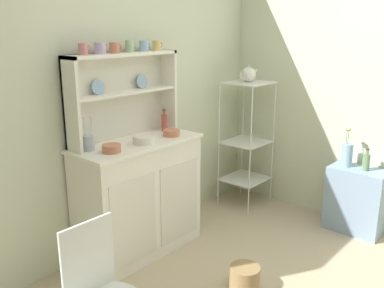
{
  "coord_description": "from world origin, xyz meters",
  "views": [
    {
      "loc": [
        -2.13,
        -1.01,
        1.78
      ],
      "look_at": [
        0.29,
        1.12,
        0.87
      ],
      "focal_mm": 39.94,
      "sensor_mm": 36.0,
      "label": 1
    }
  ],
  "objects_px": {
    "utensil_jar": "(89,143)",
    "oil_bottle": "(366,161)",
    "hutch_shelf_unit": "(121,89)",
    "cup_rose_0": "(83,49)",
    "flower_vase": "(347,153)",
    "wire_chair": "(99,288)",
    "porcelain_teapot": "(248,75)",
    "floor_basket": "(245,277)",
    "bowl_mixing_large": "(112,148)",
    "bakers_rack": "(246,134)",
    "jam_bottle": "(164,122)",
    "side_shelf_blue": "(356,200)",
    "hutch_cabinet": "(139,196)"
  },
  "relations": [
    {
      "from": "porcelain_teapot",
      "to": "jam_bottle",
      "type": "bearing_deg",
      "value": 170.08
    },
    {
      "from": "cup_rose_0",
      "to": "flower_vase",
      "type": "relative_size",
      "value": 0.22
    },
    {
      "from": "flower_vase",
      "to": "oil_bottle",
      "type": "xyz_separation_m",
      "value": [
        0.0,
        -0.17,
        -0.04
      ]
    },
    {
      "from": "hutch_shelf_unit",
      "to": "oil_bottle",
      "type": "distance_m",
      "value": 2.13
    },
    {
      "from": "hutch_cabinet",
      "to": "hutch_shelf_unit",
      "type": "bearing_deg",
      "value": 90.0
    },
    {
      "from": "wire_chair",
      "to": "cup_rose_0",
      "type": "height_order",
      "value": "cup_rose_0"
    },
    {
      "from": "oil_bottle",
      "to": "bakers_rack",
      "type": "bearing_deg",
      "value": 97.15
    },
    {
      "from": "bakers_rack",
      "to": "side_shelf_blue",
      "type": "height_order",
      "value": "bakers_rack"
    },
    {
      "from": "bakers_rack",
      "to": "wire_chair",
      "type": "xyz_separation_m",
      "value": [
        -2.34,
        -0.73,
        -0.22
      ]
    },
    {
      "from": "side_shelf_blue",
      "to": "floor_basket",
      "type": "height_order",
      "value": "side_shelf_blue"
    },
    {
      "from": "side_shelf_blue",
      "to": "utensil_jar",
      "type": "height_order",
      "value": "utensil_jar"
    },
    {
      "from": "wire_chair",
      "to": "jam_bottle",
      "type": "distance_m",
      "value": 1.71
    },
    {
      "from": "hutch_shelf_unit",
      "to": "floor_basket",
      "type": "xyz_separation_m",
      "value": [
        0.13,
        -1.09,
        -1.22
      ]
    },
    {
      "from": "side_shelf_blue",
      "to": "wire_chair",
      "type": "relative_size",
      "value": 0.68
    },
    {
      "from": "floor_basket",
      "to": "oil_bottle",
      "type": "distance_m",
      "value": 1.51
    },
    {
      "from": "jam_bottle",
      "to": "utensil_jar",
      "type": "relative_size",
      "value": 0.76
    },
    {
      "from": "bowl_mixing_large",
      "to": "oil_bottle",
      "type": "bearing_deg",
      "value": -32.37
    },
    {
      "from": "hutch_cabinet",
      "to": "floor_basket",
      "type": "xyz_separation_m",
      "value": [
        0.13,
        -0.93,
        -0.39
      ]
    },
    {
      "from": "floor_basket",
      "to": "flower_vase",
      "type": "distance_m",
      "value": 1.5
    },
    {
      "from": "wire_chair",
      "to": "porcelain_teapot",
      "type": "relative_size",
      "value": 3.69
    },
    {
      "from": "side_shelf_blue",
      "to": "utensil_jar",
      "type": "bearing_deg",
      "value": 146.5
    },
    {
      "from": "side_shelf_blue",
      "to": "jam_bottle",
      "type": "distance_m",
      "value": 1.82
    },
    {
      "from": "side_shelf_blue",
      "to": "wire_chair",
      "type": "height_order",
      "value": "wire_chair"
    },
    {
      "from": "hutch_shelf_unit",
      "to": "flower_vase",
      "type": "relative_size",
      "value": 2.69
    },
    {
      "from": "hutch_cabinet",
      "to": "oil_bottle",
      "type": "xyz_separation_m",
      "value": [
        1.5,
        -1.21,
        0.18
      ]
    },
    {
      "from": "hutch_shelf_unit",
      "to": "oil_bottle",
      "type": "bearing_deg",
      "value": -42.6
    },
    {
      "from": "porcelain_teapot",
      "to": "floor_basket",
      "type": "bearing_deg",
      "value": -145.36
    },
    {
      "from": "hutch_shelf_unit",
      "to": "cup_rose_0",
      "type": "height_order",
      "value": "cup_rose_0"
    },
    {
      "from": "hutch_cabinet",
      "to": "utensil_jar",
      "type": "distance_m",
      "value": 0.64
    },
    {
      "from": "utensil_jar",
      "to": "bakers_rack",
      "type": "bearing_deg",
      "value": -5.32
    },
    {
      "from": "cup_rose_0",
      "to": "oil_bottle",
      "type": "xyz_separation_m",
      "value": [
        1.84,
        -1.33,
        -0.96
      ]
    },
    {
      "from": "jam_bottle",
      "to": "porcelain_teapot",
      "type": "height_order",
      "value": "porcelain_teapot"
    },
    {
      "from": "side_shelf_blue",
      "to": "flower_vase",
      "type": "xyz_separation_m",
      "value": [
        -0.0,
        0.12,
        0.4
      ]
    },
    {
      "from": "hutch_shelf_unit",
      "to": "jam_bottle",
      "type": "bearing_deg",
      "value": -11.37
    },
    {
      "from": "cup_rose_0",
      "to": "jam_bottle",
      "type": "height_order",
      "value": "cup_rose_0"
    },
    {
      "from": "floor_basket",
      "to": "porcelain_teapot",
      "type": "height_order",
      "value": "porcelain_teapot"
    },
    {
      "from": "hutch_cabinet",
      "to": "wire_chair",
      "type": "bearing_deg",
      "value": -140.73
    },
    {
      "from": "hutch_shelf_unit",
      "to": "flower_vase",
      "type": "bearing_deg",
      "value": -38.91
    },
    {
      "from": "jam_bottle",
      "to": "hutch_shelf_unit",
      "type": "bearing_deg",
      "value": 168.63
    },
    {
      "from": "hutch_shelf_unit",
      "to": "bowl_mixing_large",
      "type": "distance_m",
      "value": 0.52
    },
    {
      "from": "utensil_jar",
      "to": "oil_bottle",
      "type": "relative_size",
      "value": 1.25
    },
    {
      "from": "bakers_rack",
      "to": "bowl_mixing_large",
      "type": "distance_m",
      "value": 1.67
    },
    {
      "from": "hutch_shelf_unit",
      "to": "porcelain_teapot",
      "type": "height_order",
      "value": "hutch_shelf_unit"
    },
    {
      "from": "wire_chair",
      "to": "porcelain_teapot",
      "type": "distance_m",
      "value": 2.58
    },
    {
      "from": "cup_rose_0",
      "to": "porcelain_teapot",
      "type": "xyz_separation_m",
      "value": [
        1.69,
        -0.21,
        -0.3
      ]
    },
    {
      "from": "utensil_jar",
      "to": "hutch_shelf_unit",
      "type": "bearing_deg",
      "value": 12.56
    },
    {
      "from": "hutch_shelf_unit",
      "to": "bowl_mixing_large",
      "type": "xyz_separation_m",
      "value": [
        -0.3,
        -0.24,
        -0.36
      ]
    },
    {
      "from": "bowl_mixing_large",
      "to": "jam_bottle",
      "type": "height_order",
      "value": "jam_bottle"
    },
    {
      "from": "hutch_cabinet",
      "to": "oil_bottle",
      "type": "bearing_deg",
      "value": -39.02
    },
    {
      "from": "bakers_rack",
      "to": "jam_bottle",
      "type": "xyz_separation_m",
      "value": [
        -0.97,
        0.17,
        0.26
      ]
    }
  ]
}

